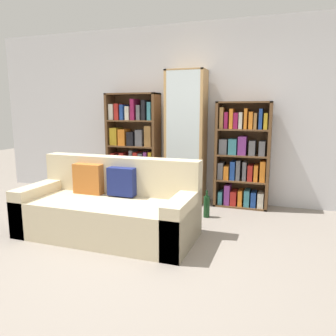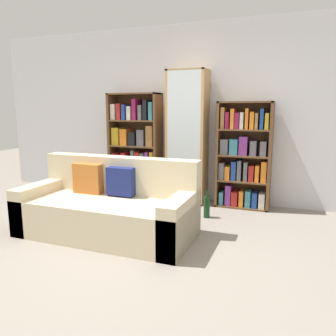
{
  "view_description": "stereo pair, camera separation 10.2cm",
  "coord_description": "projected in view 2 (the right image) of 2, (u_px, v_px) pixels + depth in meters",
  "views": [
    {
      "loc": [
        1.32,
        -2.67,
        1.43
      ],
      "look_at": [
        -0.06,
        1.28,
        0.67
      ],
      "focal_mm": 35.0,
      "sensor_mm": 36.0,
      "label": 1
    },
    {
      "loc": [
        1.41,
        -2.64,
        1.43
      ],
      "look_at": [
        -0.06,
        1.28,
        0.67
      ],
      "focal_mm": 35.0,
      "sensor_mm": 36.0,
      "label": 2
    }
  ],
  "objects": [
    {
      "name": "display_cabinet",
      "position": [
        187.0,
        138.0,
        4.96
      ],
      "size": [
        0.59,
        0.36,
        1.99
      ],
      "color": "tan",
      "rests_on": "ground"
    },
    {
      "name": "bookshelf_right",
      "position": [
        243.0,
        158.0,
        4.73
      ],
      "size": [
        0.77,
        0.32,
        1.53
      ],
      "color": "brown",
      "rests_on": "ground"
    },
    {
      "name": "wall_back",
      "position": [
        196.0,
        114.0,
        5.08
      ],
      "size": [
        7.15,
        0.06,
        2.7
      ],
      "color": "silver",
      "rests_on": "ground"
    },
    {
      "name": "ground_plane",
      "position": [
        128.0,
        258.0,
        3.17
      ],
      "size": [
        16.0,
        16.0,
        0.0
      ],
      "primitive_type": "plane",
      "color": "gray"
    },
    {
      "name": "couch",
      "position": [
        108.0,
        209.0,
        3.76
      ],
      "size": [
        1.98,
        0.88,
        0.86
      ],
      "color": "beige",
      "rests_on": "ground"
    },
    {
      "name": "bookshelf_left",
      "position": [
        135.0,
        149.0,
        5.32
      ],
      "size": [
        0.85,
        0.32,
        1.67
      ],
      "color": "brown",
      "rests_on": "ground"
    },
    {
      "name": "wine_bottle",
      "position": [
        207.0,
        207.0,
        4.35
      ],
      "size": [
        0.08,
        0.08,
        0.36
      ],
      "color": "#143819",
      "rests_on": "ground"
    }
  ]
}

